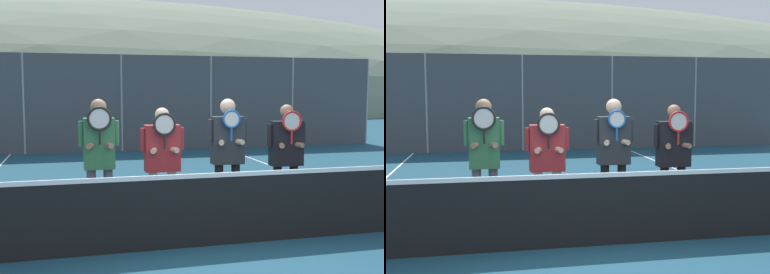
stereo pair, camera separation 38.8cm
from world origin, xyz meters
TOP-DOWN VIEW (x-y plane):
  - ground_plane at (0.00, 0.00)m, footprint 120.00×120.00m
  - hill_distant at (0.00, 57.45)m, footprint 125.08×69.49m
  - clubhouse_building at (1.52, 18.86)m, footprint 16.14×5.50m
  - fence_back at (0.00, 10.08)m, footprint 18.31×0.06m
  - tennis_net at (0.00, 0.00)m, footprint 9.37×0.09m
  - court_line_right_sideline at (3.48, 3.00)m, footprint 0.05×16.00m
  - player_leftmost at (-1.28, 0.97)m, footprint 0.56×0.34m
  - player_center_left at (-0.40, 0.91)m, footprint 0.63×0.34m
  - player_center_right at (0.60, 0.99)m, footprint 0.61×0.34m
  - player_rightmost at (1.49, 0.87)m, footprint 0.62×0.34m
  - car_far_left at (-4.27, 12.94)m, footprint 4.59×2.05m
  - car_left_of_center at (0.96, 12.53)m, footprint 4.31×2.06m
  - car_center at (6.16, 12.90)m, footprint 4.52×1.91m

SIDE VIEW (x-z plane):
  - ground_plane at x=0.00m, z-range 0.00..0.00m
  - hill_distant at x=0.00m, z-range -12.16..12.16m
  - court_line_right_sideline at x=3.48m, z-range 0.00..0.01m
  - tennis_net at x=0.00m, z-range -0.03..1.01m
  - car_left_of_center at x=0.96m, z-range 0.02..1.77m
  - car_far_left at x=-4.27m, z-range 0.02..1.83m
  - car_center at x=6.16m, z-range 0.01..1.84m
  - player_center_left at x=-0.40m, z-range 0.17..1.91m
  - player_rightmost at x=1.49m, z-range 0.16..1.93m
  - player_leftmost at x=-1.28m, z-range 0.18..2.04m
  - player_center_right at x=0.60m, z-range 0.18..2.04m
  - fence_back at x=0.00m, z-range 0.00..3.16m
  - clubhouse_building at x=1.52m, z-range 0.02..3.55m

